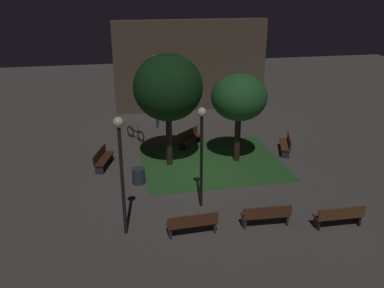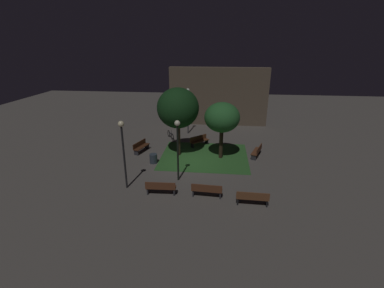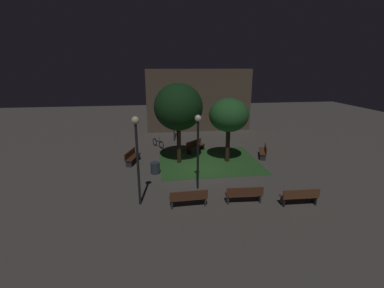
{
  "view_description": "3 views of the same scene",
  "coord_description": "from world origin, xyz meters",
  "px_view_note": "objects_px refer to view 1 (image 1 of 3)",
  "views": [
    {
      "loc": [
        -3.85,
        -16.87,
        8.26
      ],
      "look_at": [
        -0.39,
        -0.02,
        1.53
      ],
      "focal_mm": 38.05,
      "sensor_mm": 36.0,
      "label": 1
    },
    {
      "loc": [
        1.98,
        -18.78,
        8.56
      ],
      "look_at": [
        -0.07,
        0.47,
        1.31
      ],
      "focal_mm": 25.41,
      "sensor_mm": 36.0,
      "label": 2
    },
    {
      "loc": [
        -2.83,
        -16.42,
        6.54
      ],
      "look_at": [
        -0.33,
        1.37,
        1.29
      ],
      "focal_mm": 25.43,
      "sensor_mm": 36.0,
      "label": 3
    }
  ],
  "objects_px": {
    "tree_back_left": "(239,98)",
    "trash_bin": "(139,176)",
    "tree_back_right": "(168,88)",
    "lamp_post_plaza_west": "(121,157)",
    "bench_by_lamp": "(192,223)",
    "lamp_post_plaza_east": "(202,140)",
    "bench_front_right": "(266,215)",
    "lamp_post_path_center": "(156,79)",
    "bicycle": "(136,134)",
    "bench_back_row": "(286,144)",
    "bench_near_trees": "(339,216)",
    "bench_corner": "(190,137)",
    "bench_lawn_edge": "(102,158)"
  },
  "relations": [
    {
      "from": "bench_by_lamp",
      "to": "bench_near_trees",
      "type": "xyz_separation_m",
      "value": [
        5.31,
        -0.59,
        0.0
      ]
    },
    {
      "from": "bench_back_row",
      "to": "tree_back_right",
      "type": "height_order",
      "value": "tree_back_right"
    },
    {
      "from": "tree_back_right",
      "to": "trash_bin",
      "type": "relative_size",
      "value": 7.6
    },
    {
      "from": "lamp_post_plaza_west",
      "to": "bicycle",
      "type": "height_order",
      "value": "lamp_post_plaza_west"
    },
    {
      "from": "bench_by_lamp",
      "to": "lamp_post_plaza_west",
      "type": "height_order",
      "value": "lamp_post_plaza_west"
    },
    {
      "from": "bench_corner",
      "to": "bench_back_row",
      "type": "height_order",
      "value": "same"
    },
    {
      "from": "bench_near_trees",
      "to": "lamp_post_plaza_west",
      "type": "xyz_separation_m",
      "value": [
        -7.62,
        1.18,
        2.49
      ]
    },
    {
      "from": "bench_back_row",
      "to": "lamp_post_plaza_west",
      "type": "distance_m",
      "value": 10.81
    },
    {
      "from": "lamp_post_plaza_east",
      "to": "tree_back_right",
      "type": "bearing_deg",
      "value": 98.26
    },
    {
      "from": "tree_back_left",
      "to": "lamp_post_path_center",
      "type": "distance_m",
      "value": 6.7
    },
    {
      "from": "bench_corner",
      "to": "bench_front_right",
      "type": "bearing_deg",
      "value": -82.37
    },
    {
      "from": "bench_by_lamp",
      "to": "lamp_post_path_center",
      "type": "relative_size",
      "value": 0.41
    },
    {
      "from": "tree_back_right",
      "to": "bench_front_right",
      "type": "bearing_deg",
      "value": -67.25
    },
    {
      "from": "lamp_post_plaza_east",
      "to": "bicycle",
      "type": "distance_m",
      "value": 8.74
    },
    {
      "from": "bench_front_right",
      "to": "bench_back_row",
      "type": "height_order",
      "value": "same"
    },
    {
      "from": "bench_front_right",
      "to": "tree_back_left",
      "type": "xyz_separation_m",
      "value": [
        0.77,
        6.0,
        2.78
      ]
    },
    {
      "from": "bench_back_row",
      "to": "lamp_post_path_center",
      "type": "xyz_separation_m",
      "value": [
        -6.18,
        5.33,
        2.57
      ]
    },
    {
      "from": "tree_back_left",
      "to": "lamp_post_path_center",
      "type": "relative_size",
      "value": 0.99
    },
    {
      "from": "bench_front_right",
      "to": "bench_back_row",
      "type": "bearing_deg",
      "value": 60.64
    },
    {
      "from": "lamp_post_plaza_west",
      "to": "bench_corner",
      "type": "bearing_deg",
      "value": 63.62
    },
    {
      "from": "bench_near_trees",
      "to": "bench_back_row",
      "type": "bearing_deg",
      "value": 81.34
    },
    {
      "from": "tree_back_left",
      "to": "trash_bin",
      "type": "xyz_separation_m",
      "value": [
        -5.04,
        -1.56,
        -2.91
      ]
    },
    {
      "from": "lamp_post_path_center",
      "to": "bicycle",
      "type": "relative_size",
      "value": 2.88
    },
    {
      "from": "bench_by_lamp",
      "to": "lamp_post_plaza_east",
      "type": "xyz_separation_m",
      "value": [
        0.75,
        1.95,
        2.34
      ]
    },
    {
      "from": "bench_front_right",
      "to": "trash_bin",
      "type": "bearing_deg",
      "value": 133.88
    },
    {
      "from": "tree_back_left",
      "to": "lamp_post_plaza_east",
      "type": "xyz_separation_m",
      "value": [
        -2.76,
        -4.05,
        -0.44
      ]
    },
    {
      "from": "bench_corner",
      "to": "bench_lawn_edge",
      "type": "xyz_separation_m",
      "value": [
        -4.7,
        -1.95,
        0.0
      ]
    },
    {
      "from": "tree_back_right",
      "to": "lamp_post_path_center",
      "type": "bearing_deg",
      "value": 89.13
    },
    {
      "from": "bench_by_lamp",
      "to": "bicycle",
      "type": "distance_m",
      "value": 10.16
    },
    {
      "from": "tree_back_right",
      "to": "tree_back_left",
      "type": "bearing_deg",
      "value": -3.72
    },
    {
      "from": "bench_by_lamp",
      "to": "bench_back_row",
      "type": "relative_size",
      "value": 0.98
    },
    {
      "from": "tree_back_right",
      "to": "lamp_post_plaza_west",
      "type": "bearing_deg",
      "value": -113.47
    },
    {
      "from": "bench_corner",
      "to": "lamp_post_plaza_west",
      "type": "height_order",
      "value": "lamp_post_plaza_west"
    },
    {
      "from": "lamp_post_plaza_west",
      "to": "tree_back_right",
      "type": "bearing_deg",
      "value": 66.53
    },
    {
      "from": "bench_corner",
      "to": "bicycle",
      "type": "relative_size",
      "value": 1.06
    },
    {
      "from": "bench_front_right",
      "to": "trash_bin",
      "type": "distance_m",
      "value": 6.16
    },
    {
      "from": "bench_by_lamp",
      "to": "lamp_post_path_center",
      "type": "xyz_separation_m",
      "value": [
        0.22,
        11.83,
        2.57
      ]
    },
    {
      "from": "bench_back_row",
      "to": "lamp_post_path_center",
      "type": "height_order",
      "value": "lamp_post_path_center"
    },
    {
      "from": "lamp_post_plaza_west",
      "to": "lamp_post_plaza_east",
      "type": "distance_m",
      "value": 3.35
    },
    {
      "from": "tree_back_left",
      "to": "bench_front_right",
      "type": "bearing_deg",
      "value": -97.32
    },
    {
      "from": "bench_back_row",
      "to": "bicycle",
      "type": "xyz_separation_m",
      "value": [
        -7.64,
        3.59,
        -0.14
      ]
    },
    {
      "from": "bench_front_right",
      "to": "lamp_post_plaza_west",
      "type": "bearing_deg",
      "value": 173.29
    },
    {
      "from": "bicycle",
      "to": "bench_lawn_edge",
      "type": "bearing_deg",
      "value": -117.53
    },
    {
      "from": "tree_back_right",
      "to": "bench_back_row",
      "type": "bearing_deg",
      "value": 2.57
    },
    {
      "from": "bench_near_trees",
      "to": "tree_back_left",
      "type": "xyz_separation_m",
      "value": [
        -1.81,
        6.58,
        2.78
      ]
    },
    {
      "from": "lamp_post_plaza_west",
      "to": "trash_bin",
      "type": "height_order",
      "value": "lamp_post_plaza_west"
    },
    {
      "from": "bench_corner",
      "to": "trash_bin",
      "type": "bearing_deg",
      "value": -127.8
    },
    {
      "from": "bench_near_trees",
      "to": "lamp_post_path_center",
      "type": "bearing_deg",
      "value": 112.32
    },
    {
      "from": "tree_back_left",
      "to": "bicycle",
      "type": "distance_m",
      "value": 6.92
    },
    {
      "from": "bench_corner",
      "to": "lamp_post_plaza_west",
      "type": "relative_size",
      "value": 0.38
    }
  ]
}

